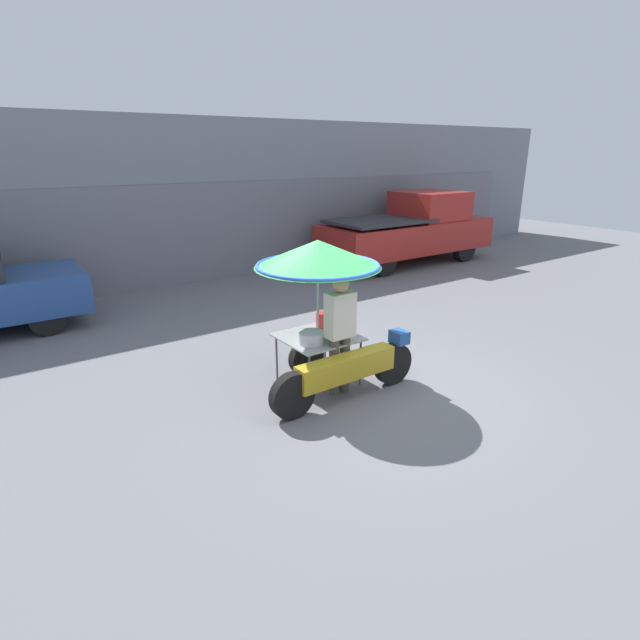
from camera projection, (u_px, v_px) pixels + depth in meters
name	position (u px, v px, depth m)	size (l,w,h in m)	color
ground_plane	(365.00, 389.00, 6.93)	(36.00, 36.00, 0.00)	slate
shopfront_building	(160.00, 201.00, 12.49)	(28.00, 2.06, 3.91)	gray
vendor_motorcycle_cart	(322.00, 279.00, 6.58)	(2.27, 1.69, 2.04)	black
vendor_person	(340.00, 329.00, 6.55)	(0.38, 0.22, 1.63)	#4C473D
pickup_truck	(411.00, 230.00, 14.40)	(5.36, 1.86, 2.01)	black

